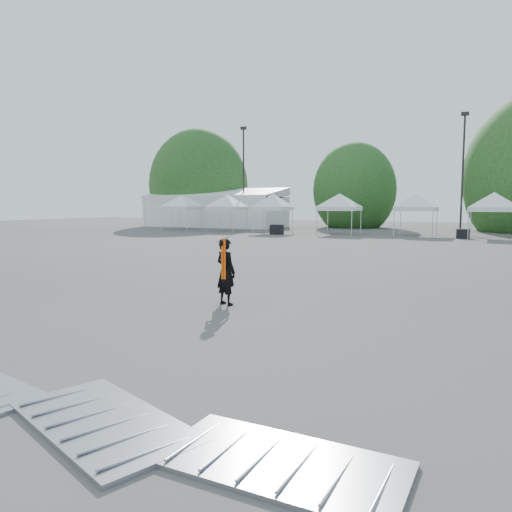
% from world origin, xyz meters
% --- Properties ---
extents(ground, '(120.00, 120.00, 0.00)m').
position_xyz_m(ground, '(0.00, 0.00, 0.00)').
color(ground, '#474442').
rests_on(ground, ground).
extents(marquee, '(15.00, 6.25, 4.23)m').
position_xyz_m(marquee, '(-22.00, 35.00, 1.97)').
color(marquee, white).
rests_on(marquee, ground).
extents(light_pole_west, '(0.60, 0.25, 10.30)m').
position_xyz_m(light_pole_west, '(-18.00, 34.00, 5.77)').
color(light_pole_west, black).
rests_on(light_pole_west, ground).
extents(light_pole_east, '(0.60, 0.25, 9.80)m').
position_xyz_m(light_pole_east, '(3.00, 32.00, 5.52)').
color(light_pole_east, black).
rests_on(light_pole_east, ground).
extents(tree_far_w, '(4.80, 4.80, 7.30)m').
position_xyz_m(tree_far_w, '(-26.00, 38.00, 4.54)').
color(tree_far_w, '#382314').
rests_on(tree_far_w, ground).
extents(tree_mid_w, '(4.16, 4.16, 6.33)m').
position_xyz_m(tree_mid_w, '(-8.00, 40.00, 3.93)').
color(tree_mid_w, '#382314').
rests_on(tree_mid_w, ground).
extents(tent_a, '(4.30, 4.30, 3.88)m').
position_xyz_m(tent_a, '(-21.75, 28.40, 3.06)').
color(tent_a, silver).
rests_on(tent_a, ground).
extents(tent_b, '(4.15, 4.15, 3.88)m').
position_xyz_m(tent_b, '(-16.63, 28.05, 3.06)').
color(tent_b, silver).
rests_on(tent_b, ground).
extents(tent_c, '(3.95, 3.95, 3.88)m').
position_xyz_m(tent_c, '(-11.61, 27.10, 3.06)').
color(tent_c, silver).
rests_on(tent_c, ground).
extents(tent_d, '(4.35, 4.35, 3.88)m').
position_xyz_m(tent_d, '(-6.03, 28.04, 3.06)').
color(tent_d, silver).
rests_on(tent_d, ground).
extents(tent_e, '(4.28, 4.28, 3.88)m').
position_xyz_m(tent_e, '(-0.04, 28.68, 3.06)').
color(tent_e, silver).
rests_on(tent_e, ground).
extents(tent_f, '(4.69, 4.69, 3.88)m').
position_xyz_m(tent_f, '(5.44, 27.89, 3.06)').
color(tent_f, silver).
rests_on(tent_f, ground).
extents(man, '(0.70, 0.58, 1.66)m').
position_xyz_m(man, '(-0.18, -1.34, 0.83)').
color(man, black).
rests_on(man, ground).
extents(barrier_mid, '(2.77, 2.05, 0.08)m').
position_xyz_m(barrier_mid, '(1.89, -7.85, 0.04)').
color(barrier_mid, '#9D9FA4').
rests_on(barrier_mid, ground).
extents(barrier_right, '(2.39, 1.24, 0.08)m').
position_xyz_m(barrier_right, '(4.07, -7.79, 0.04)').
color(barrier_right, '#9D9FA4').
rests_on(barrier_right, ground).
extents(crate_west, '(1.14, 0.95, 0.79)m').
position_xyz_m(crate_west, '(-10.46, 25.32, 0.40)').
color(crate_west, black).
rests_on(crate_west, ground).
extents(crate_mid, '(0.91, 0.72, 0.69)m').
position_xyz_m(crate_mid, '(3.54, 26.68, 0.35)').
color(crate_mid, black).
rests_on(crate_mid, ground).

